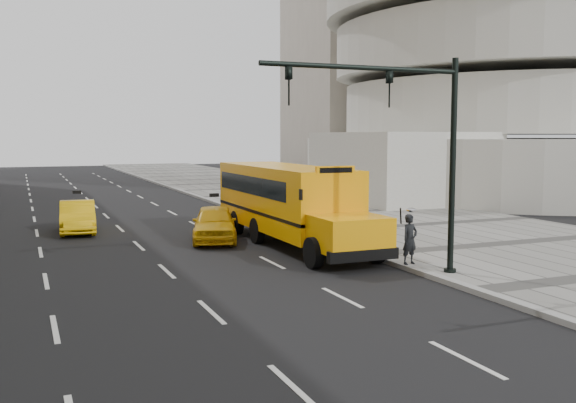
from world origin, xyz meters
name	(u,v)px	position (x,y,z in m)	size (l,w,h in m)	color
ground	(165,244)	(0.00, 0.00, 0.00)	(140.00, 140.00, 0.00)	black
sidewalk_museum	(425,226)	(12.00, 0.00, 0.07)	(12.00, 140.00, 0.15)	gray
curb_museum	(306,233)	(6.00, 0.00, 0.07)	(0.30, 140.00, 0.15)	gray
guggenheim	(476,19)	(29.37, 18.51, 13.58)	(33.20, 42.20, 35.00)	silver
school_bus	(287,198)	(4.50, -1.49, 1.76)	(2.96, 11.56, 3.19)	#FFA408
taxi_near	(214,223)	(2.00, 0.00, 0.71)	(1.68, 4.18, 1.42)	yellow
taxi_far	(78,217)	(-2.84, 4.54, 0.68)	(1.44, 4.13, 1.36)	yellow
pedestrian	(410,239)	(6.15, -7.58, 0.94)	(0.58, 0.38, 1.58)	black
traffic_signal	(412,139)	(5.19, -9.05, 4.09)	(6.18, 0.36, 6.40)	black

